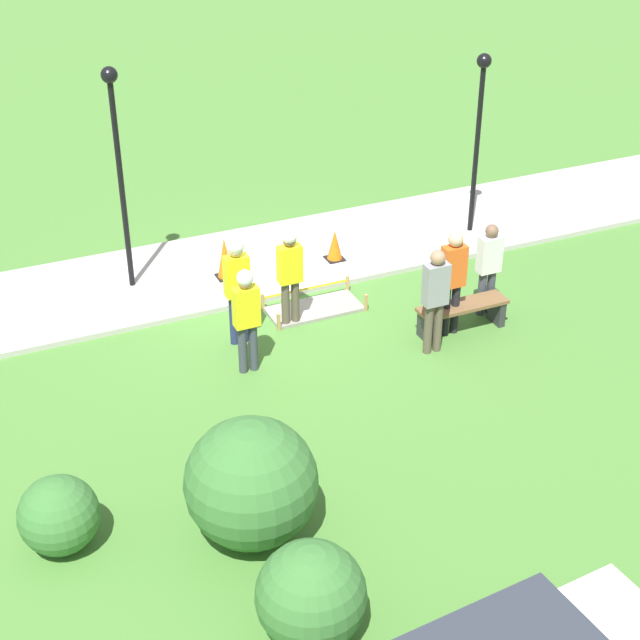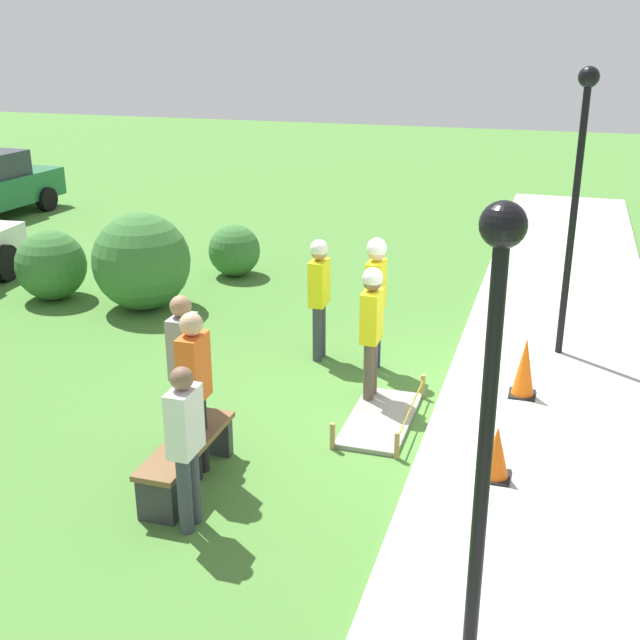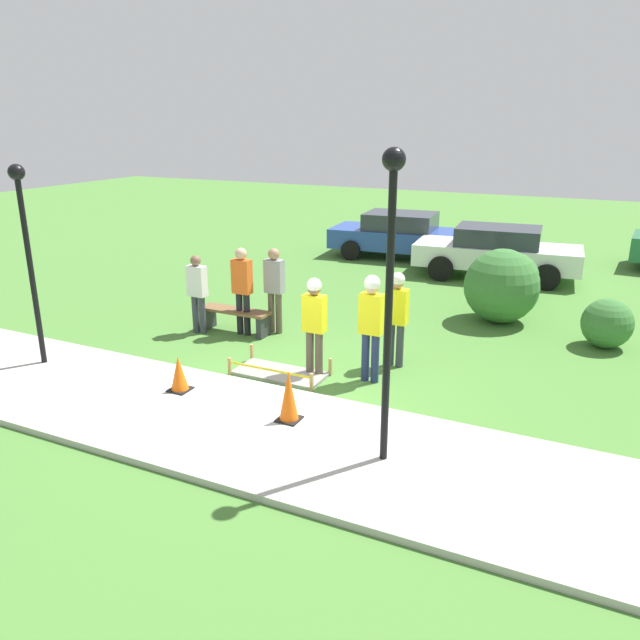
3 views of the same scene
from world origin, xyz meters
TOP-DOWN VIEW (x-y plane):
  - ground_plane at (0.00, 0.00)m, footprint 60.00×60.00m
  - sidewalk at (0.00, -1.46)m, footprint 28.00×2.92m
  - wet_concrete_patch at (-0.60, 0.61)m, footprint 1.70×0.81m
  - traffic_cone_near_patch at (-1.68, -0.88)m, footprint 0.34×0.34m
  - traffic_cone_far_patch at (0.47, -1.03)m, footprint 0.34×0.34m
  - park_bench at (-2.61, 2.24)m, footprint 1.59×0.44m
  - worker_supervisor at (-0.04, 0.88)m, footprint 0.40×0.26m
  - worker_assistant at (1.11, 1.93)m, footprint 0.40×0.26m
  - worker_trainee at (0.95, 1.06)m, footprint 0.40×0.28m
  - bystander_in_orange_shirt at (-2.39, 2.22)m, footprint 0.40×0.25m
  - bystander_in_gray_shirt at (-3.30, 1.89)m, footprint 0.40×0.22m
  - bystander_in_white_shirt at (-1.84, 2.61)m, footprint 0.40×0.24m
  - lamppost_near at (2.13, -1.44)m, footprint 0.28×0.28m
  - lamppost_far at (-4.74, -0.97)m, footprint 0.28×0.28m
  - parked_car_white at (1.50, 9.54)m, footprint 4.71×2.31m
  - parked_car_blue at (-1.89, 10.95)m, footprint 4.57×2.37m
  - shrub_rounded_near at (2.36, 5.48)m, footprint 1.67×1.67m
  - shrub_rounded_mid at (2.34, 7.28)m, footprint 1.24×1.24m
  - shrub_rounded_far at (4.60, 4.72)m, footprint 1.01×1.01m

SIDE VIEW (x-z plane):
  - ground_plane at x=0.00m, z-range 0.00..0.00m
  - wet_concrete_patch at x=-0.60m, z-range -0.13..0.20m
  - sidewalk at x=0.00m, z-range 0.00..0.10m
  - park_bench at x=-2.61m, z-range 0.10..0.62m
  - traffic_cone_near_patch at x=-1.68m, z-range 0.10..0.70m
  - traffic_cone_far_patch at x=0.47m, z-range 0.10..0.89m
  - shrub_rounded_far at x=4.60m, z-range 0.00..1.01m
  - shrub_rounded_mid at x=2.34m, z-range 0.00..1.24m
  - parked_car_blue at x=-1.89m, z-range 0.03..1.50m
  - parked_car_white at x=1.50m, z-range 0.04..1.52m
  - shrub_rounded_near at x=2.36m, z-range 0.00..1.67m
  - bystander_in_gray_shirt at x=-3.30m, z-range 0.11..1.81m
  - bystander_in_white_shirt at x=-1.84m, z-range 0.13..1.98m
  - worker_assistant at x=1.11m, z-range 0.18..1.97m
  - bystander_in_orange_shirt at x=-2.39m, z-range 0.14..2.02m
  - worker_supervisor at x=-0.04m, z-range 0.18..1.98m
  - worker_trainee at x=0.95m, z-range 0.21..2.13m
  - lamppost_far at x=-4.74m, z-range 0.68..4.27m
  - lamppost_near at x=2.13m, z-range 0.71..4.73m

